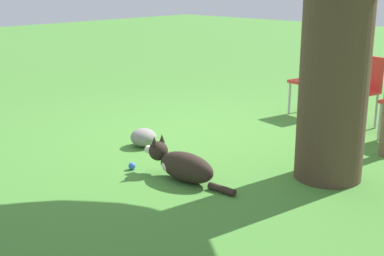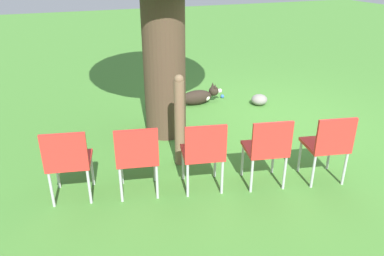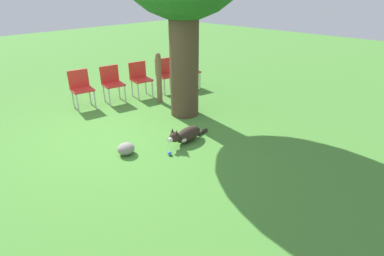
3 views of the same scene
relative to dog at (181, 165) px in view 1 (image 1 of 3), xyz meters
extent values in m
plane|color=#478433|center=(-1.06, -0.50, -0.14)|extent=(30.00, 30.00, 0.00)
cylinder|color=#4C3828|center=(-0.94, 0.91, 1.12)|extent=(0.59, 0.59, 2.50)
ellipsoid|color=#2D231C|center=(0.00, 0.06, -0.01)|extent=(0.26, 0.59, 0.26)
ellipsoid|color=silver|center=(0.00, -0.10, -0.02)|extent=(0.21, 0.21, 0.16)
sphere|color=#2D231C|center=(0.01, -0.28, 0.07)|extent=(0.19, 0.19, 0.18)
cylinder|color=silver|center=(0.02, -0.38, 0.06)|extent=(0.08, 0.08, 0.07)
cone|color=#2D231C|center=(0.06, -0.28, 0.18)|extent=(0.06, 0.06, 0.08)
cone|color=#2D231C|center=(-0.04, -0.28, 0.18)|extent=(0.06, 0.06, 0.08)
cylinder|color=#2D231C|center=(-0.02, 0.45, -0.11)|extent=(0.07, 0.26, 0.06)
cube|color=red|center=(-2.80, -0.42, 0.30)|extent=(0.50, 0.52, 0.04)
cube|color=red|center=(-2.99, -0.38, 0.51)|extent=(0.12, 0.44, 0.39)
cylinder|color=#B7B7BC|center=(-2.59, -0.27, 0.07)|extent=(0.03, 0.03, 0.42)
cylinder|color=#B7B7BC|center=(-2.66, -0.64, 0.07)|extent=(0.03, 0.03, 0.42)
cylinder|color=#B7B7BC|center=(-2.94, -0.20, 0.07)|extent=(0.03, 0.03, 0.42)
cylinder|color=#B7B7BC|center=(-3.01, -0.57, 0.07)|extent=(0.03, 0.03, 0.42)
cube|color=red|center=(-2.64, 0.27, 0.30)|extent=(0.50, 0.52, 0.04)
cube|color=red|center=(-2.83, 0.31, 0.51)|extent=(0.12, 0.44, 0.39)
cylinder|color=#B7B7BC|center=(-2.42, 0.42, 0.07)|extent=(0.03, 0.03, 0.42)
cylinder|color=#B7B7BC|center=(-2.50, 0.05, 0.07)|extent=(0.03, 0.03, 0.42)
cylinder|color=#B7B7BC|center=(-2.77, 0.49, 0.07)|extent=(0.03, 0.03, 0.42)
cylinder|color=#B7B7BC|center=(-2.85, 0.12, 0.07)|extent=(0.03, 0.03, 0.42)
cylinder|color=#B7B7BC|center=(-2.33, 0.73, 0.07)|extent=(0.03, 0.03, 0.42)
sphere|color=blue|center=(0.13, -0.51, -0.10)|extent=(0.07, 0.07, 0.07)
ellipsoid|color=gray|center=(-0.42, -0.98, -0.04)|extent=(0.27, 0.28, 0.19)
camera|label=1|loc=(3.14, 3.11, 1.58)|focal=50.00mm
camera|label=2|loc=(-5.83, 2.35, 2.25)|focal=35.00mm
camera|label=3|loc=(3.32, -3.32, 2.37)|focal=28.00mm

